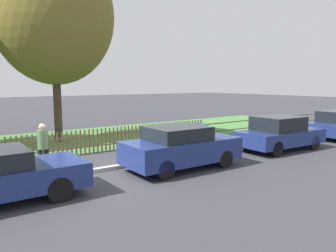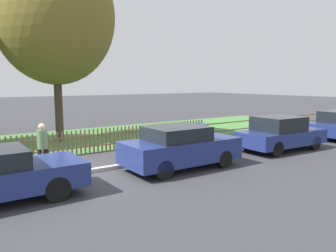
{
  "view_description": "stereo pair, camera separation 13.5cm",
  "coord_description": "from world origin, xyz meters",
  "px_view_note": "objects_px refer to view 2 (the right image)",
  "views": [
    {
      "loc": [
        -3.71,
        -9.32,
        2.78
      ],
      "look_at": [
        3.65,
        1.0,
        1.1
      ],
      "focal_mm": 35.0,
      "sensor_mm": 36.0,
      "label": 1
    },
    {
      "loc": [
        -3.6,
        -9.39,
        2.78
      ],
      "look_at": [
        3.65,
        1.0,
        1.1
      ],
      "focal_mm": 35.0,
      "sensor_mm": 36.0,
      "label": 2
    }
  ],
  "objects_px": {
    "parked_car_red_compact": "(280,133)",
    "pedestrian_near_fence": "(43,145)",
    "covered_motorcycle": "(194,133)",
    "tree_far_left": "(55,16)",
    "parked_car_navy_estate": "(180,147)"
  },
  "relations": [
    {
      "from": "parked_car_red_compact",
      "to": "covered_motorcycle",
      "type": "xyz_separation_m",
      "value": [
        -2.78,
        2.19,
        -0.01
      ]
    },
    {
      "from": "pedestrian_near_fence",
      "to": "parked_car_red_compact",
      "type": "bearing_deg",
      "value": 154.22
    },
    {
      "from": "covered_motorcycle",
      "to": "parked_car_navy_estate",
      "type": "bearing_deg",
      "value": -132.29
    },
    {
      "from": "parked_car_red_compact",
      "to": "pedestrian_near_fence",
      "type": "relative_size",
      "value": 2.54
    },
    {
      "from": "covered_motorcycle",
      "to": "pedestrian_near_fence",
      "type": "xyz_separation_m",
      "value": [
        -6.14,
        -0.05,
        0.18
      ]
    },
    {
      "from": "parked_car_red_compact",
      "to": "pedestrian_near_fence",
      "type": "height_order",
      "value": "pedestrian_near_fence"
    },
    {
      "from": "tree_far_left",
      "to": "parked_car_navy_estate",
      "type": "bearing_deg",
      "value": -77.33
    },
    {
      "from": "covered_motorcycle",
      "to": "tree_far_left",
      "type": "height_order",
      "value": "tree_far_left"
    },
    {
      "from": "parked_car_navy_estate",
      "to": "parked_car_red_compact",
      "type": "xyz_separation_m",
      "value": [
        5.14,
        -0.06,
        -0.01
      ]
    },
    {
      "from": "parked_car_red_compact",
      "to": "pedestrian_near_fence",
      "type": "bearing_deg",
      "value": 168.58
    },
    {
      "from": "tree_far_left",
      "to": "pedestrian_near_fence",
      "type": "bearing_deg",
      "value": -111.63
    },
    {
      "from": "parked_car_navy_estate",
      "to": "covered_motorcycle",
      "type": "distance_m",
      "value": 3.18
    },
    {
      "from": "tree_far_left",
      "to": "parked_car_red_compact",
      "type": "bearing_deg",
      "value": -47.67
    },
    {
      "from": "parked_car_navy_estate",
      "to": "covered_motorcycle",
      "type": "height_order",
      "value": "parked_car_navy_estate"
    },
    {
      "from": "parked_car_navy_estate",
      "to": "covered_motorcycle",
      "type": "xyz_separation_m",
      "value": [
        2.36,
        2.13,
        -0.02
      ]
    }
  ]
}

